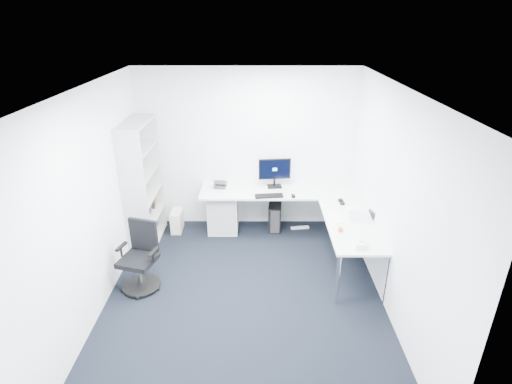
{
  "coord_description": "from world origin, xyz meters",
  "views": [
    {
      "loc": [
        0.16,
        -4.26,
        3.43
      ],
      "look_at": [
        0.15,
        1.05,
        1.05
      ],
      "focal_mm": 28.0,
      "sensor_mm": 36.0,
      "label": 1
    }
  ],
  "objects_px": {
    "task_chair": "(138,258)",
    "monitor": "(275,173)",
    "l_desk": "(281,221)",
    "laptop": "(359,210)",
    "bookshelf": "(142,184)"
  },
  "relations": [
    {
      "from": "bookshelf",
      "to": "monitor",
      "type": "bearing_deg",
      "value": 11.78
    },
    {
      "from": "l_desk",
      "to": "laptop",
      "type": "bearing_deg",
      "value": -29.93
    },
    {
      "from": "task_chair",
      "to": "laptop",
      "type": "xyz_separation_m",
      "value": [
        3.02,
        0.61,
        0.42
      ]
    },
    {
      "from": "laptop",
      "to": "monitor",
      "type": "bearing_deg",
      "value": 139.34
    },
    {
      "from": "bookshelf",
      "to": "monitor",
      "type": "xyz_separation_m",
      "value": [
        2.08,
        0.43,
        0.02
      ]
    },
    {
      "from": "task_chair",
      "to": "monitor",
      "type": "height_order",
      "value": "monitor"
    },
    {
      "from": "monitor",
      "to": "laptop",
      "type": "xyz_separation_m",
      "value": [
        1.15,
        -1.09,
        -0.13
      ]
    },
    {
      "from": "bookshelf",
      "to": "monitor",
      "type": "relative_size",
      "value": 3.78
    },
    {
      "from": "task_chair",
      "to": "monitor",
      "type": "xyz_separation_m",
      "value": [
        1.87,
        1.7,
        0.55
      ]
    },
    {
      "from": "l_desk",
      "to": "bookshelf",
      "type": "xyz_separation_m",
      "value": [
        -2.17,
        0.05,
        0.62
      ]
    },
    {
      "from": "l_desk",
      "to": "laptop",
      "type": "distance_m",
      "value": 1.32
    },
    {
      "from": "task_chair",
      "to": "l_desk",
      "type": "bearing_deg",
      "value": 47.14
    },
    {
      "from": "task_chair",
      "to": "monitor",
      "type": "relative_size",
      "value": 1.79
    },
    {
      "from": "l_desk",
      "to": "laptop",
      "type": "xyz_separation_m",
      "value": [
        1.06,
        -0.61,
        0.51
      ]
    },
    {
      "from": "monitor",
      "to": "l_desk",
      "type": "bearing_deg",
      "value": -84.84
    }
  ]
}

